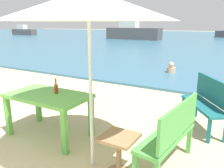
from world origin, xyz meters
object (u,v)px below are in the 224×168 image
Objects in this scene: bench_green_right at (171,132)px; patio_umbrella at (89,5)px; swimmer_person at (171,68)px; boat_fishing_trawler at (24,31)px; picnic_table_green at (48,100)px; boat_sailboat at (133,32)px; beer_bottle_amber at (56,88)px; bench_teal_center at (207,101)px; side_table_wood at (119,149)px.

patio_umbrella is at bearing -155.31° from bench_green_right.
boat_fishing_trawler is at bearing 149.26° from swimmer_person.
boat_fishing_trawler reaches higher than picnic_table_green.
swimmer_person is at bearing 86.20° from picnic_table_green.
bench_green_right is 24.73m from boat_sailboat.
beer_bottle_amber is 0.65× the size of swimmer_person.
swimmer_person is at bearing -60.48° from boat_sailboat.
bench_teal_center is at bearing -61.64° from boat_sailboat.
bench_green_right is 0.28× the size of boat_fishing_trawler.
bench_teal_center is 0.96× the size of bench_green_right.
swimmer_person is (0.30, 5.89, -0.61)m from beer_bottle_amber.
side_table_wood is 2.16m from bench_teal_center.
swimmer_person is 0.09× the size of boat_fishing_trawler.
beer_bottle_amber is at bearing 179.54° from bench_green_right.
swimmer_person is (-0.74, 6.35, -1.88)m from patio_umbrella.
bench_teal_center is 4.74m from swimmer_person.
picnic_table_green is at bearing -177.70° from bench_green_right.
picnic_table_green is 1.18× the size of bench_teal_center.
beer_bottle_amber is 36.30m from boat_fishing_trawler.
beer_bottle_amber reaches higher than picnic_table_green.
boat_sailboat reaches higher than beer_bottle_amber.
boat_fishing_trawler is at bearing 141.86° from side_table_wood.
picnic_table_green reaches higher than side_table_wood.
boat_fishing_trawler is (-28.50, 16.95, 0.41)m from swimmer_person.
patio_umbrella is 1.86× the size of bench_green_right.
side_table_wood is 0.45× the size of bench_teal_center.
picnic_table_green is 2.10m from bench_green_right.
boat_fishing_trawler is at bearing 145.02° from bench_teal_center.
bench_green_right is at bearing 24.69° from patio_umbrella.
beer_bottle_amber is at bearing -68.09° from boat_sailboat.
bench_green_right is (0.54, 0.43, 0.19)m from side_table_wood.
bench_green_right is at bearing -97.40° from bench_teal_center.
boat_sailboat is at bearing 111.91° from beer_bottle_amber.
swimmer_person is at bearing 100.32° from side_table_wood.
side_table_wood is at bearing -110.39° from bench_teal_center.
bench_teal_center is at bearing 35.46° from beer_bottle_amber.
bench_teal_center is 2.90× the size of swimmer_person.
swimmer_person is (-1.90, 4.33, -0.30)m from bench_teal_center.
bench_teal_center is at bearing 69.61° from side_table_wood.
beer_bottle_amber is 23.89m from boat_sailboat.
bench_green_right is at bearing -0.46° from beer_bottle_amber.
picnic_table_green is 0.25m from beer_bottle_amber.
swimmer_person is (0.40, 5.99, -0.41)m from picnic_table_green.
bench_teal_center is (2.20, 1.57, -0.31)m from beer_bottle_amber.
patio_umbrella is at bearing -178.87° from side_table_wood.
bench_teal_center is at bearing -34.98° from boat_fishing_trawler.
patio_umbrella reaches higher than beer_bottle_amber.
picnic_table_green is at bearing -135.28° from beer_bottle_amber.
boat_fishing_trawler is (-30.41, 21.28, 0.11)m from bench_teal_center.
beer_bottle_amber is 5.93m from swimmer_person.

